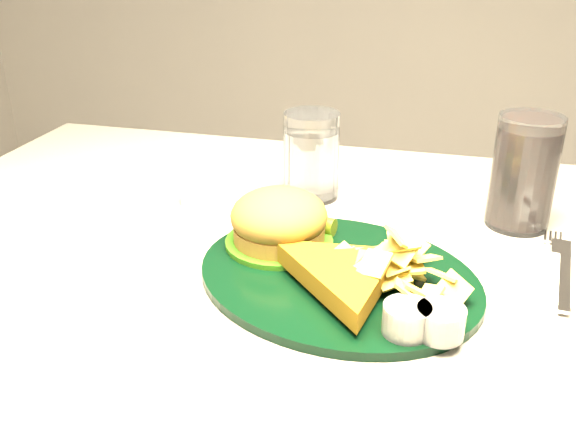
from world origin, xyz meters
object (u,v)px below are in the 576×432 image
dinner_plate (338,252)px  fork_napkin (563,278)px  water_glass (311,156)px  cola_glass (524,172)px

dinner_plate → fork_napkin: (0.25, 0.06, -0.03)m
dinner_plate → water_glass: size_ratio=2.62×
dinner_plate → cola_glass: cola_glass is taller
water_glass → cola_glass: (0.29, -0.03, 0.01)m
dinner_plate → fork_napkin: dinner_plate is taller
water_glass → cola_glass: cola_glass is taller
cola_glass → fork_napkin: bearing=-73.4°
dinner_plate → water_glass: bearing=132.1°
water_glass → fork_napkin: water_glass is taller
dinner_plate → water_glass: (-0.08, 0.23, 0.03)m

